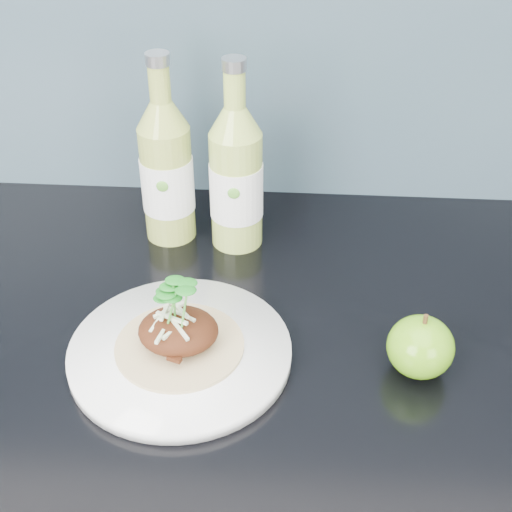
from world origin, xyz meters
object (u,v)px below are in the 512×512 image
(dinner_plate, at_px, (180,352))
(green_apple, at_px, (420,347))
(cider_bottle_right, at_px, (236,178))
(cider_bottle_left, at_px, (167,172))

(dinner_plate, relative_size, green_apple, 4.01)
(green_apple, xyz_separation_m, cider_bottle_right, (-0.22, 0.24, 0.06))
(dinner_plate, relative_size, cider_bottle_right, 1.22)
(dinner_plate, distance_m, cider_bottle_left, 0.27)
(cider_bottle_right, bearing_deg, cider_bottle_left, 168.13)
(dinner_plate, bearing_deg, cider_bottle_right, 79.73)
(green_apple, relative_size, cider_bottle_left, 0.30)
(cider_bottle_left, distance_m, cider_bottle_right, 0.09)
(green_apple, height_order, cider_bottle_right, cider_bottle_right)
(cider_bottle_right, bearing_deg, green_apple, -52.37)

